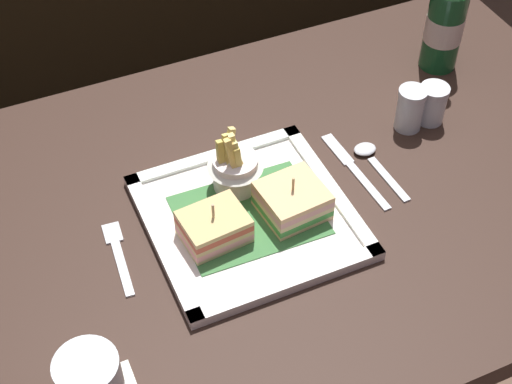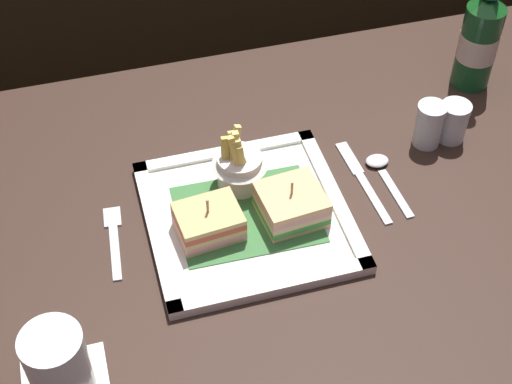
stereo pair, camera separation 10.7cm
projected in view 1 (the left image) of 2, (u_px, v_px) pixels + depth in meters
The scene contains 11 objects.
dining_table at pixel (263, 257), 1.20m from camera, with size 1.19×0.72×0.76m.
square_plate at pixel (249, 217), 1.08m from camera, with size 0.28×0.28×0.02m.
sandwich_half_left at pixel (214, 227), 1.04m from camera, with size 0.09×0.08×0.07m.
sandwich_half_right at pixel (292, 201), 1.07m from camera, with size 0.09×0.09×0.07m.
fries_cup at pixel (235, 167), 1.09m from camera, with size 0.08×0.08×0.10m.
beer_bottle at pixel (446, 19), 1.26m from camera, with size 0.06×0.06×0.25m.
fork at pixel (118, 253), 1.04m from camera, with size 0.03×0.13×0.00m.
knife at pixel (352, 167), 1.16m from camera, with size 0.02×0.18×0.00m.
spoon at pixel (371, 157), 1.17m from camera, with size 0.04×0.13×0.01m.
salt_shaker at pixel (410, 111), 1.20m from camera, with size 0.04×0.04×0.07m.
pepper_shaker at pixel (432, 106), 1.21m from camera, with size 0.05×0.05×0.07m.
Camera 1 is at (-0.31, -0.68, 1.58)m, focal length 54.11 mm.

